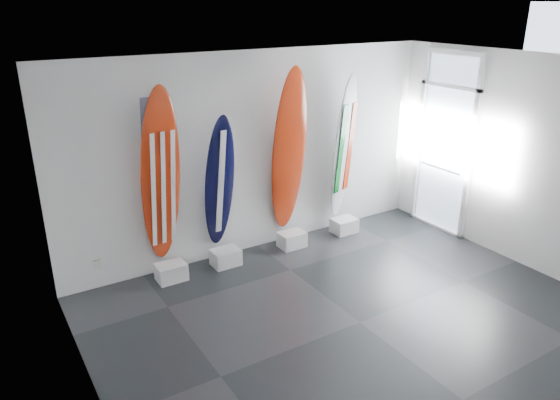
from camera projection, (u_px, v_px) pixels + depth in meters
floor at (360, 322)px, 6.32m from camera, size 6.00×6.00×0.00m
ceiling at (376, 68)px, 5.25m from camera, size 6.00×6.00×0.00m
wall_back at (256, 154)px, 7.77m from camera, size 6.00×0.00×6.00m
wall_left at (87, 278)px, 4.31m from camera, size 0.00×5.00×5.00m
wall_right at (534, 165)px, 7.26m from camera, size 0.00×5.00×5.00m
display_block_usa at (171, 272)px, 7.25m from camera, size 0.40×0.30×0.24m
surfboard_usa at (161, 178)px, 6.85m from camera, size 0.60×0.47×2.46m
display_block_navy at (226, 257)px, 7.66m from camera, size 0.40×0.30×0.24m
surfboard_navy at (220, 183)px, 7.34m from camera, size 0.48×0.46×2.01m
display_block_swiss at (292, 239)px, 8.23m from camera, size 0.40×0.30×0.24m
surfboard_swiss at (289, 152)px, 7.81m from camera, size 0.59×0.41×2.56m
display_block_italy at (344, 225)px, 8.74m from camera, size 0.40×0.30×0.24m
surfboard_italy at (344, 148)px, 8.35m from camera, size 0.60×0.44×2.38m
wall_outlet at (98, 265)px, 6.96m from camera, size 0.09×0.02×0.13m
glass_door at (445, 146)px, 8.51m from camera, size 0.12×1.16×2.85m
balcony at (490, 185)px, 9.49m from camera, size 2.80×2.20×1.20m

